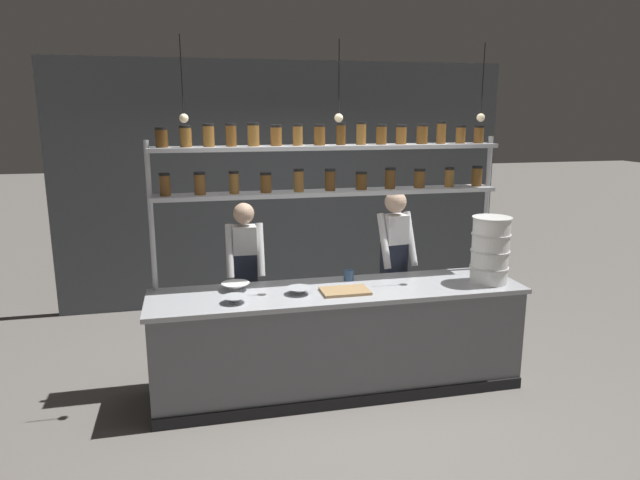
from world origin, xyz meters
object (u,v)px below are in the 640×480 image
Objects in this scene: spice_shelf_unit at (329,171)px; prep_bowl_near_left at (299,291)px; chef_left at (245,273)px; prep_bowl_center_back at (236,287)px; cutting_board at (345,291)px; chef_center at (394,262)px; container_stack at (490,250)px; prep_bowl_center_front at (235,300)px; serving_cup_front at (349,275)px.

prep_bowl_near_left is (-0.35, -0.38, -0.95)m from spice_shelf_unit.
chef_left is 0.92m from prep_bowl_near_left.
chef_left is 6.52× the size of prep_bowl_center_back.
chef_left is 3.92× the size of cutting_board.
spice_shelf_unit is at bearing -30.24° from chef_left.
chef_left reaches higher than cutting_board.
chef_center is 0.98m from container_stack.
chef_center reaches higher than prep_bowl_center_back.
chef_center is 1.27m from prep_bowl_near_left.
prep_bowl_center_back is (-0.89, 0.26, 0.02)m from cutting_board.
prep_bowl_center_front is 2.08× the size of serving_cup_front.
chef_left is at bearing 79.37° from prep_bowl_center_front.
chef_center is 8.26× the size of prep_bowl_center_front.
chef_left is 1.04m from serving_cup_front.
cutting_board is at bearing -6.55° from prep_bowl_near_left.
spice_shelf_unit is at bearing 94.77° from cutting_board.
prep_bowl_near_left is at bearing -132.33° from spice_shelf_unit.
chef_left is 7.80× the size of prep_bowl_center_front.
spice_shelf_unit is at bearing 149.29° from serving_cup_front.
prep_bowl_near_left is at bearing 173.45° from cutting_board.
serving_cup_front is at bearing 3.90° from prep_bowl_center_back.
chef_left is 7.55× the size of prep_bowl_near_left.
serving_cup_front is at bearing -154.76° from chef_center.
spice_shelf_unit is 5.24× the size of container_stack.
spice_shelf_unit reaches higher than chef_center.
serving_cup_front is at bearing 29.37° from prep_bowl_near_left.
spice_shelf_unit is 1.39m from prep_bowl_center_front.
chef_center is (0.73, 0.28, -0.94)m from spice_shelf_unit.
prep_bowl_center_back is (-0.14, -0.63, 0.06)m from chef_left.
prep_bowl_near_left is at bearing -23.37° from prep_bowl_center_back.
serving_cup_front is (1.02, 0.07, 0.02)m from prep_bowl_center_back.
cutting_board is at bearing -47.27° from chef_left.
chef_center is at bearing 15.72° from prep_bowl_center_back.
container_stack is 2.24m from prep_bowl_center_back.
spice_shelf_unit reaches higher than cutting_board.
prep_bowl_center_back is (-2.21, 0.27, -0.26)m from container_stack.
spice_shelf_unit is at bearing 47.67° from prep_bowl_near_left.
prep_bowl_near_left is 0.55m from prep_bowl_center_front.
chef_left is at bearing 164.68° from chef_center.
prep_bowl_center_front is (-0.89, -0.49, -0.95)m from spice_shelf_unit.
chef_center is 0.69m from serving_cup_front.
spice_shelf_unit is 1.98× the size of chef_left.
chef_left reaches higher than container_stack.
serving_cup_front is at bearing 69.21° from cutting_board.
prep_bowl_near_left is 0.59m from serving_cup_front.
serving_cup_front reaches higher than cutting_board.
cutting_board is 1.99× the size of prep_bowl_center_front.
prep_bowl_near_left is 0.55m from prep_bowl_center_back.
cutting_board is (-0.70, -0.71, -0.02)m from chef_center.
cutting_board is 0.93m from prep_bowl_center_back.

